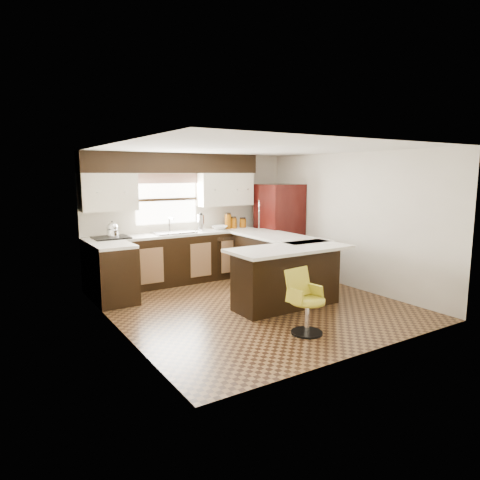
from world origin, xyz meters
TOP-DOWN VIEW (x-y plane):
  - floor at (0.00, 0.00)m, footprint 4.40×4.40m
  - ceiling at (0.00, 0.00)m, footprint 4.40×4.40m
  - wall_back at (0.00, 2.20)m, footprint 4.40×0.00m
  - wall_front at (0.00, -2.20)m, footprint 4.40×0.00m
  - wall_left at (-2.10, 0.00)m, footprint 0.00×4.40m
  - wall_right at (2.10, 0.00)m, footprint 0.00×4.40m
  - base_cab_back at (-0.45, 1.90)m, footprint 3.30×0.60m
  - base_cab_left at (-1.80, 1.25)m, footprint 0.60×0.70m
  - counter_back at (-0.45, 1.90)m, footprint 3.30×0.60m
  - counter_left at (-1.80, 1.25)m, footprint 0.60×0.70m
  - soffit at (-0.40, 2.03)m, footprint 3.40×0.35m
  - upper_cab_left at (-1.62, 2.03)m, footprint 0.94×0.35m
  - upper_cab_right at (0.68, 2.03)m, footprint 1.14×0.35m
  - window_pane at (-0.50, 2.18)m, footprint 1.20×0.02m
  - valance at (-0.50, 2.14)m, footprint 1.30×0.06m
  - sink at (-0.50, 1.88)m, footprint 0.75×0.45m
  - dishwasher at (0.55, 1.61)m, footprint 0.58×0.03m
  - cooktop at (-1.65, 1.88)m, footprint 0.58×0.50m
  - peninsula_long at (0.90, 0.62)m, footprint 0.60×1.95m
  - peninsula_return at (0.38, -0.35)m, footprint 1.65×0.60m
  - counter_pen_long at (0.95, 0.62)m, footprint 0.84×1.95m
  - counter_pen_return at (0.35, -0.44)m, footprint 1.89×0.84m
  - refrigerator at (1.69, 1.56)m, footprint 0.78×0.75m
  - bar_chair at (-0.11, -1.39)m, footprint 0.50×0.50m
  - kettle at (-1.62, 1.88)m, footprint 0.20×0.20m
  - percolator at (0.07, 1.90)m, footprint 0.13×0.13m
  - mixing_bowl at (0.48, 1.90)m, footprint 0.40×0.40m
  - canister_large at (0.69, 1.92)m, footprint 0.13×0.13m
  - canister_med at (0.81, 1.92)m, footprint 0.14×0.14m
  - canister_small at (1.03, 1.92)m, footprint 0.14×0.14m

SIDE VIEW (x-z plane):
  - floor at x=0.00m, z-range 0.00..0.00m
  - bar_chair at x=-0.11m, z-range 0.00..0.83m
  - dishwasher at x=0.55m, z-range 0.04..0.82m
  - base_cab_back at x=-0.45m, z-range 0.00..0.90m
  - base_cab_left at x=-1.80m, z-range 0.00..0.90m
  - peninsula_long at x=0.90m, z-range 0.00..0.90m
  - peninsula_return at x=0.38m, z-range 0.00..0.90m
  - refrigerator at x=1.69m, z-range 0.00..1.82m
  - counter_back at x=-0.45m, z-range 0.90..0.94m
  - counter_left at x=-1.80m, z-range 0.90..0.94m
  - counter_pen_long at x=0.95m, z-range 0.90..0.94m
  - counter_pen_return at x=0.35m, z-range 0.90..0.94m
  - cooktop at x=-1.65m, z-range 0.94..0.97m
  - sink at x=-0.50m, z-range 0.95..0.98m
  - mixing_bowl at x=0.48m, z-range 0.95..1.02m
  - canister_small at x=1.03m, z-range 0.95..1.12m
  - canister_med at x=0.81m, z-range 0.95..1.15m
  - canister_large at x=0.69m, z-range 0.95..1.23m
  - percolator at x=0.07m, z-range 0.95..1.26m
  - kettle at x=-1.62m, z-range 0.97..1.24m
  - wall_back at x=0.00m, z-range -1.00..3.40m
  - wall_front at x=0.00m, z-range -1.00..3.40m
  - wall_left at x=-2.10m, z-range -1.00..3.40m
  - wall_right at x=2.10m, z-range -1.00..3.40m
  - window_pane at x=-0.50m, z-range 1.10..2.00m
  - upper_cab_left at x=-1.62m, z-range 1.40..2.04m
  - upper_cab_right at x=0.68m, z-range 1.40..2.04m
  - valance at x=-0.50m, z-range 1.85..2.03m
  - soffit at x=-0.40m, z-range 2.04..2.40m
  - ceiling at x=0.00m, z-range 2.40..2.40m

